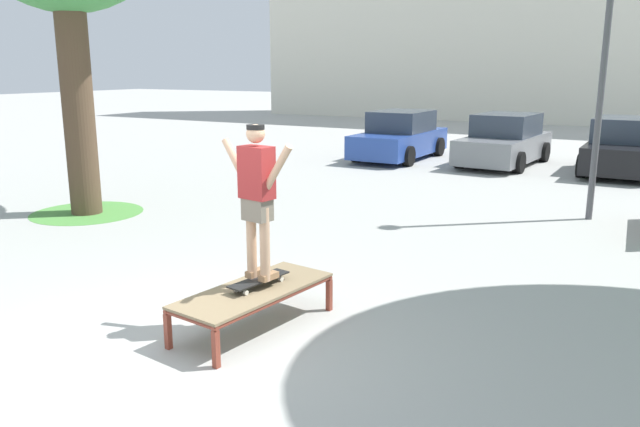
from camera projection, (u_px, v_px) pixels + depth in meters
ground_plane at (191, 349)px, 6.44m from camera, size 120.00×120.00×0.00m
skate_box at (254, 293)px, 6.87m from camera, size 1.02×1.99×0.46m
skateboard at (259, 280)px, 6.91m from camera, size 0.33×0.82×0.09m
skater at (257, 191)px, 6.68m from camera, size 1.00×0.33×1.69m
grass_patch_near_left at (87, 213)px, 12.48m from camera, size 2.17×2.17×0.01m
car_blue at (400, 137)px, 19.78m from camera, size 1.99×4.23×1.50m
car_grey at (505, 141)px, 18.56m from camera, size 2.18×4.33×1.50m
car_black at (623, 148)px, 17.11m from camera, size 1.97×4.23×1.50m
light_post at (609, 9)px, 11.11m from camera, size 0.36×0.36×5.83m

